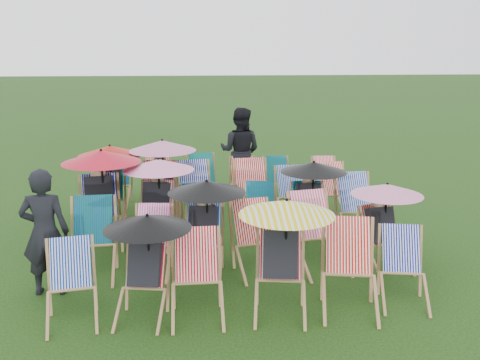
{
  "coord_description": "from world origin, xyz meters",
  "views": [
    {
      "loc": [
        -0.49,
        -7.93,
        3.0
      ],
      "look_at": [
        0.2,
        0.44,
        0.9
      ],
      "focal_mm": 40.0,
      "sensor_mm": 36.0,
      "label": 1
    }
  ],
  "objects": [
    {
      "name": "deckchair_29",
      "position": [
        2.08,
        2.34,
        0.41
      ],
      "size": [
        0.58,
        0.78,
        0.82
      ],
      "rotation": [
        0.0,
        0.0,
        -0.06
      ],
      "color": "#9B7248",
      "rests_on": "ground"
    },
    {
      "name": "person_rear",
      "position": [
        0.4,
        2.88,
        0.9
      ],
      "size": [
        1.06,
        0.95,
        1.81
      ],
      "primitive_type": "imported",
      "rotation": [
        0.0,
        0.0,
        2.78
      ],
      "color": "black",
      "rests_on": "ground"
    },
    {
      "name": "ground",
      "position": [
        0.0,
        0.0,
        0.0
      ],
      "size": [
        100.0,
        100.0,
        0.0
      ],
      "primitive_type": "plane",
      "color": "black",
      "rests_on": "ground"
    },
    {
      "name": "deckchair_19",
      "position": [
        -1.14,
        1.31,
        0.74
      ],
      "size": [
        1.18,
        1.23,
        1.4
      ],
      "rotation": [
        0.0,
        0.0,
        -0.01
      ],
      "color": "#9B7248",
      "rests_on": "ground"
    },
    {
      "name": "deckchair_18",
      "position": [
        -2.04,
        1.29,
        0.7
      ],
      "size": [
        1.12,
        1.17,
        1.33
      ],
      "rotation": [
        0.0,
        0.0,
        0.05
      ],
      "color": "#9B7248",
      "rests_on": "ground"
    },
    {
      "name": "deckchair_21",
      "position": [
        0.51,
        1.22,
        0.51
      ],
      "size": [
        0.73,
        0.98,
        1.01
      ],
      "rotation": [
        0.0,
        0.0,
        0.07
      ],
      "color": "#9B7248",
      "rests_on": "ground"
    },
    {
      "name": "deckchair_20",
      "position": [
        -0.51,
        1.15,
        0.51
      ],
      "size": [
        0.81,
        1.02,
        1.01
      ],
      "rotation": [
        0.0,
        0.0,
        0.16
      ],
      "color": "#9B7248",
      "rests_on": "ground"
    },
    {
      "name": "deckchair_9",
      "position": [
        0.3,
        -1.15,
        0.47
      ],
      "size": [
        0.77,
        0.96,
        0.93
      ],
      "rotation": [
        0.0,
        0.0,
        0.2
      ],
      "color": "#9B7248",
      "rests_on": "ground"
    },
    {
      "name": "deckchair_6",
      "position": [
        -1.92,
        -1.09,
        0.5
      ],
      "size": [
        0.71,
        0.95,
        1.0
      ],
      "rotation": [
        0.0,
        0.0,
        0.05
      ],
      "color": "#9B7248",
      "rests_on": "ground"
    },
    {
      "name": "deckchair_13",
      "position": [
        -1.15,
        0.13,
        0.69
      ],
      "size": [
        1.11,
        1.18,
        1.32
      ],
      "rotation": [
        0.0,
        0.0,
        -0.16
      ],
      "color": "#9B7248",
      "rests_on": "ground"
    },
    {
      "name": "deckchair_26",
      "position": [
        -0.36,
        2.27,
        0.46
      ],
      "size": [
        0.74,
        0.93,
        0.92
      ],
      "rotation": [
        0.0,
        0.0,
        0.16
      ],
      "color": "#9B7248",
      "rests_on": "ground"
    },
    {
      "name": "deckchair_22",
      "position": [
        1.21,
        1.19,
        0.44
      ],
      "size": [
        0.63,
        0.84,
        0.88
      ],
      "rotation": [
        0.0,
        0.0,
        0.05
      ],
      "color": "#9B7248",
      "rests_on": "ground"
    },
    {
      "name": "deckchair_25",
      "position": [
        -1.27,
        2.42,
        0.45
      ],
      "size": [
        0.65,
        0.87,
        0.9
      ],
      "rotation": [
        0.0,
        0.0,
        0.07
      ],
      "color": "#9B7248",
      "rests_on": "ground"
    },
    {
      "name": "deckchair_24",
      "position": [
        -2.07,
        2.33,
        0.44
      ],
      "size": [
        0.63,
        0.84,
        0.87
      ],
      "rotation": [
        0.0,
        0.0,
        -0.07
      ],
      "color": "#9B7248",
      "rests_on": "ground"
    },
    {
      "name": "person_left",
      "position": [
        -2.36,
        -1.59,
        0.8
      ],
      "size": [
        0.59,
        0.39,
        1.6
      ],
      "primitive_type": "imported",
      "rotation": [
        0.0,
        0.0,
        3.15
      ],
      "color": "black",
      "rests_on": "ground"
    },
    {
      "name": "deckchair_2",
      "position": [
        -0.52,
        -2.32,
        0.47
      ],
      "size": [
        0.63,
        0.87,
        0.93
      ],
      "rotation": [
        0.0,
        0.0,
        0.02
      ],
      "color": "#9B7248",
      "rests_on": "ground"
    },
    {
      "name": "deckchair_5",
      "position": [
        1.95,
        -2.18,
        0.43
      ],
      "size": [
        0.71,
        0.88,
        0.86
      ],
      "rotation": [
        0.0,
        0.0,
        -0.19
      ],
      "color": "#9B7248",
      "rests_on": "ground"
    },
    {
      "name": "deckchair_12",
      "position": [
        -2.0,
        0.2,
        0.76
      ],
      "size": [
        1.22,
        1.32,
        1.45
      ],
      "rotation": [
        0.0,
        0.0,
        0.16
      ],
      "color": "#9B7248",
      "rests_on": "ground"
    },
    {
      "name": "deckchair_14",
      "position": [
        -0.45,
        0.08,
        0.43
      ],
      "size": [
        0.71,
        0.89,
        0.87
      ],
      "rotation": [
        0.0,
        0.0,
        0.18
      ],
      "color": "#9B7248",
      "rests_on": "ground"
    },
    {
      "name": "deckchair_17",
      "position": [
        2.1,
        0.1,
        0.49
      ],
      "size": [
        0.72,
        0.96,
        0.99
      ],
      "rotation": [
        0.0,
        0.0,
        0.08
      ],
      "color": "#9B7248",
      "rests_on": "ground"
    },
    {
      "name": "deckchair_3",
      "position": [
        0.46,
        -2.27,
        0.69
      ],
      "size": [
        1.11,
        1.17,
        1.31
      ],
      "rotation": [
        0.0,
        0.0,
        -0.14
      ],
      "color": "#9B7248",
      "rests_on": "ground"
    },
    {
      "name": "deckchair_15",
      "position": [
        0.49,
        0.11,
        0.43
      ],
      "size": [
        0.64,
        0.85,
        0.87
      ],
      "rotation": [
        0.0,
        0.0,
        -0.09
      ],
      "color": "#9B7248",
      "rests_on": "ground"
    },
    {
      "name": "deckchair_7",
      "position": [
        -1.14,
        -1.04,
        0.43
      ],
      "size": [
        0.65,
        0.85,
        0.87
      ],
      "rotation": [
        0.0,
        0.0,
        -0.1
      ],
      "color": "#9B7248",
      "rests_on": "ground"
    },
    {
      "name": "deckchair_10",
      "position": [
        1.16,
        -1.1,
        0.51
      ],
      "size": [
        0.85,
        1.05,
        1.01
      ],
      "rotation": [
        0.0,
        0.0,
        0.21
      ],
      "color": "#9B7248",
      "rests_on": "ground"
    },
    {
      "name": "deckchair_1",
      "position": [
        -1.11,
        -2.27,
        0.62
      ],
      "size": [
        0.99,
        1.05,
        1.18
      ],
      "rotation": [
        0.0,
        0.0,
        -0.16
      ],
      "color": "#9B7248",
      "rests_on": "ground"
    },
    {
      "name": "deckchair_4",
      "position": [
        1.25,
        -2.3,
        0.5
      ],
      "size": [
        0.81,
        1.02,
        1.0
      ],
      "rotation": [
        0.0,
        0.0,
        -0.18
      ],
      "color": "#9B7248",
      "rests_on": "ground"
    },
    {
      "name": "deckchair_16",
      "position": [
        1.3,
        0.07,
        0.65
      ],
      "size": [
        1.05,
        1.09,
        1.24
      ],
      "rotation": [
        0.0,
        0.0,
        -0.03
      ],
      "color": "#9B7248",
      "rests_on": "ground"
    },
    {
      "name": "deckchair_8",
      "position": [
        -0.42,
        -1.07,
        0.66
      ],
      "size": [
        1.06,
        1.12,
        1.26
      ],
      "rotation": [
        0.0,
        0.0,
        -0.12
      ],
      "color": "#9B7248",
      "rests_on": "ground"
    },
    {
      "name": "deckchair_27",
      "position": [
        0.42,
        2.27,
        0.43
      ],
      "size": [
        0.57,
        0.8,
        0.86
      ],
      "rotation": [
        0.0,
        0.0,
        0.01
      ],
      "color": "#9B7248",
      "rests_on": "ground"
    },
    {
      "name": "deckchair_0",
      "position": [
        -1.92,
        -2.32,
        0.43
      ],
      "size": [
        0.7,
        0.88,
        0.86
      ],
      "rotation": [
        0.0,
        0.0,
        0.18
      ],
      "color": "#9B7248",
      "rests_on": "ground"
    },
    {
      "name": "deckchair_28",
      "position": [
        1.14,
        2.29,
        0.42
      ],
      "size": [
        0.62,
        0.81,
        0.84
      ],
      "rotation": [
        0.0,
        0.0,
        0.08
      ],
      "color": "#9B7248",
      "rests_on": "ground"
    },
    {
      "name": "deckchair_23",
      "position": [
        2.03,
        1.24,
        0.46
      ],
      "size": [
        0.73,
        0.92,
        0.92
      ],
      "rotation": [
        0.0,
        0.0,
        0.15
      ],
      "color": "#9B7248",
      "rests_on": "ground"
    },
    {
      "name": "deckchair_11",
      "position": [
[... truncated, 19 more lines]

